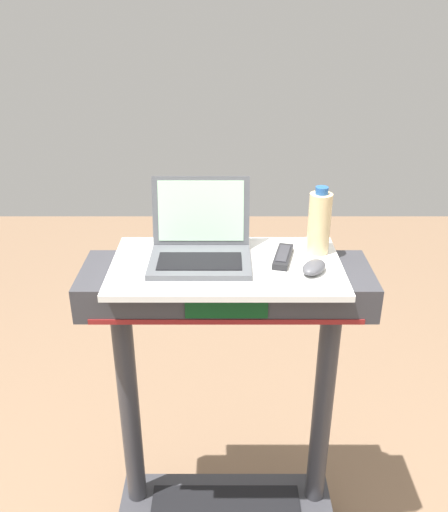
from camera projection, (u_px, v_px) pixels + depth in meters
name	position (u px, v px, depth m)	size (l,w,h in m)	color
desk_board	(224.00, 267.00, 1.67)	(0.71, 0.40, 0.02)	white
laptop	(198.00, 244.00, 1.68)	(0.31, 0.27, 0.23)	#515459
computer_mouse	(311.00, 267.00, 1.60)	(0.06, 0.10, 0.03)	#4C4C51
water_bottle	(317.00, 222.00, 1.70)	(0.07, 0.07, 0.22)	beige
tv_remote	(281.00, 256.00, 1.69)	(0.08, 0.17, 0.02)	#232326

